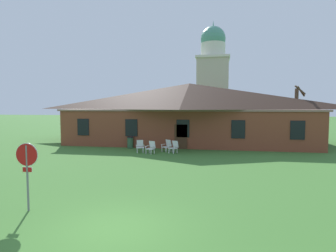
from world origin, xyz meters
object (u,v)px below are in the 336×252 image
Objects in this scene: stop_sign at (27,163)px; lawn_chair_middle at (174,147)px; lawn_chair_left_end at (167,145)px; lawn_chair_by_porch at (140,146)px; lawn_chair_near_door at (151,147)px; trash_bin at (130,142)px.

stop_sign reaches higher than lawn_chair_middle.
stop_sign reaches higher than lawn_chair_left_end.
lawn_chair_left_end is (2.38, 13.43, -1.17)m from stop_sign.
lawn_chair_near_door is (1.02, -0.49, 0.00)m from lawn_chair_by_porch.
lawn_chair_by_porch and lawn_chair_near_door have the same top height.
lawn_chair_middle is at bearing -41.82° from lawn_chair_left_end.
lawn_chair_near_door and lawn_chair_left_end have the same top height.
lawn_chair_by_porch and lawn_chair_middle have the same top height.
lawn_chair_by_porch is 2.38m from trash_bin.
lawn_chair_near_door and lawn_chair_middle have the same top height.
trash_bin is (-1.11, 14.69, -1.18)m from stop_sign.
lawn_chair_middle is at bearing 1.13° from lawn_chair_by_porch.
lawn_chair_left_end is 3.71m from trash_bin.
stop_sign is at bearing -85.68° from trash_bin.
lawn_chair_left_end is at bearing 47.30° from lawn_chair_near_door.
lawn_chair_left_end and lawn_chair_middle have the same top height.
stop_sign is 2.48× the size of lawn_chair_left_end.
lawn_chair_near_door is at bearing -162.35° from lawn_chair_middle.
trash_bin is at bearing 135.61° from lawn_chair_near_door.
lawn_chair_near_door is 0.98× the size of trash_bin.
lawn_chair_by_porch is (0.32, 12.79, -1.17)m from stop_sign.
lawn_chair_middle is (1.70, 0.54, 0.00)m from lawn_chair_near_door.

